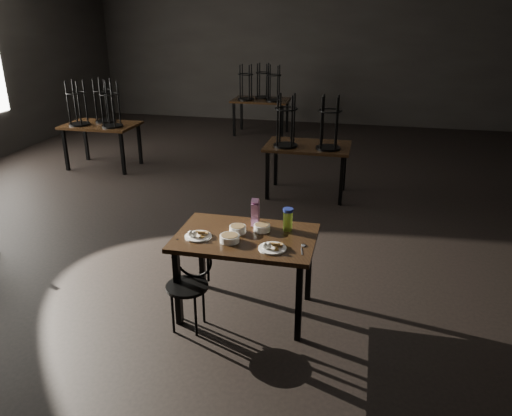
% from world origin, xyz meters
% --- Properties ---
extents(room, '(12.00, 12.04, 3.22)m').
position_xyz_m(room, '(-0.06, 0.01, 2.33)').
color(room, black).
rests_on(room, ground).
extents(main_table, '(1.20, 0.80, 0.75)m').
position_xyz_m(main_table, '(0.62, -2.18, 0.67)').
color(main_table, black).
rests_on(main_table, ground).
extents(plate_left, '(0.23, 0.23, 0.07)m').
position_xyz_m(plate_left, '(0.23, -2.30, 0.77)').
color(plate_left, white).
rests_on(plate_left, main_table).
extents(plate_right, '(0.23, 0.23, 0.07)m').
position_xyz_m(plate_right, '(0.90, -2.38, 0.77)').
color(plate_right, white).
rests_on(plate_right, main_table).
extents(bowl_near, '(0.15, 0.15, 0.06)m').
position_xyz_m(bowl_near, '(0.54, -2.13, 0.78)').
color(bowl_near, white).
rests_on(bowl_near, main_table).
extents(bowl_far, '(0.14, 0.14, 0.06)m').
position_xyz_m(bowl_far, '(0.74, -2.05, 0.78)').
color(bowl_far, white).
rests_on(bowl_far, main_table).
extents(bowl_big, '(0.17, 0.17, 0.06)m').
position_xyz_m(bowl_big, '(0.52, -2.32, 0.78)').
color(bowl_big, white).
rests_on(bowl_big, main_table).
extents(juice_carton, '(0.06, 0.06, 0.26)m').
position_xyz_m(juice_carton, '(0.65, -1.95, 0.87)').
color(juice_carton, '#8F1A7C').
rests_on(juice_carton, main_table).
extents(water_bottle, '(0.12, 0.12, 0.20)m').
position_xyz_m(water_bottle, '(0.95, -1.98, 0.85)').
color(water_bottle, '#A9DA40').
rests_on(water_bottle, main_table).
extents(spoon, '(0.05, 0.20, 0.01)m').
position_xyz_m(spoon, '(1.13, -2.28, 0.75)').
color(spoon, silver).
rests_on(spoon, main_table).
extents(bentwood_chair, '(0.36, 0.36, 0.75)m').
position_xyz_m(bentwood_chair, '(0.21, -2.48, 0.45)').
color(bentwood_chair, black).
rests_on(bentwood_chair, ground).
extents(bg_table_left, '(1.20, 0.80, 1.48)m').
position_xyz_m(bg_table_left, '(-2.83, 1.55, 0.78)').
color(bg_table_left, black).
rests_on(bg_table_left, ground).
extents(bg_table_right, '(1.20, 0.80, 1.48)m').
position_xyz_m(bg_table_right, '(0.75, 0.94, 0.75)').
color(bg_table_right, black).
rests_on(bg_table_right, ground).
extents(bg_table_far, '(1.20, 0.80, 1.48)m').
position_xyz_m(bg_table_far, '(-0.72, 4.55, 0.78)').
color(bg_table_far, black).
rests_on(bg_table_far, ground).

